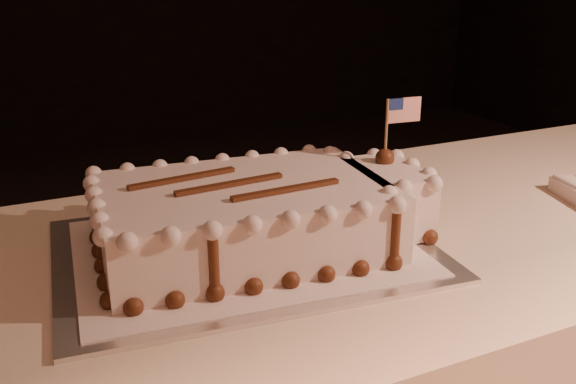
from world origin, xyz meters
name	(u,v)px	position (x,y,z in m)	size (l,w,h in m)	color
cake_board	(245,250)	(-0.24, 0.60, 0.75)	(0.61, 0.46, 0.01)	silver
doily	(245,247)	(-0.24, 0.60, 0.76)	(0.54, 0.41, 0.00)	white
sheet_cake	(263,214)	(-0.21, 0.60, 0.81)	(0.59, 0.37, 0.23)	white
side_plate	(372,168)	(0.19, 0.88, 0.76)	(0.15, 0.15, 0.01)	silver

